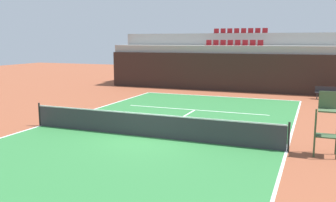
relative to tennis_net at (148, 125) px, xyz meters
name	(u,v)px	position (x,y,z in m)	size (l,w,h in m)	color
ground_plane	(148,137)	(0.00, 0.00, -0.51)	(80.00, 80.00, 0.00)	brown
court_surface	(148,137)	(0.00, 0.00, -0.50)	(11.00, 24.00, 0.01)	#2D7238
baseline_far	(219,96)	(0.00, 11.95, -0.50)	(11.00, 0.10, 0.00)	white
sideline_left	(41,126)	(-5.45, 0.00, -0.50)	(0.10, 24.00, 0.00)	white
sideline_right	(286,151)	(5.45, 0.00, -0.50)	(0.10, 24.00, 0.00)	white
service_line_far	(195,110)	(0.00, 6.40, -0.50)	(8.26, 0.10, 0.00)	white
centre_service_line	(175,121)	(0.00, 3.20, -0.50)	(0.10, 6.40, 0.00)	white
back_wall	(229,73)	(0.00, 14.99, 0.95)	(20.25, 0.30, 2.92)	black
stands_tier_lower	(233,67)	(0.00, 16.34, 1.25)	(20.25, 2.40, 3.52)	#9E9E99
stands_tier_upper	(239,60)	(0.00, 18.74, 1.75)	(20.25, 2.40, 4.51)	#9E9E99
seating_row_lower	(234,44)	(0.00, 16.44, 3.13)	(4.61, 0.44, 0.44)	maroon
seating_row_upper	(240,32)	(0.00, 18.84, 4.13)	(4.61, 0.44, 0.44)	maroon
tennis_net	(148,125)	(0.00, 0.00, 0.00)	(11.08, 0.08, 1.07)	black
umpire_chair	(327,122)	(6.70, 0.06, 0.68)	(0.76, 0.66, 2.20)	#334C2D
player_bench	(327,92)	(7.01, 13.42, 0.00)	(1.50, 0.40, 0.85)	#232328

